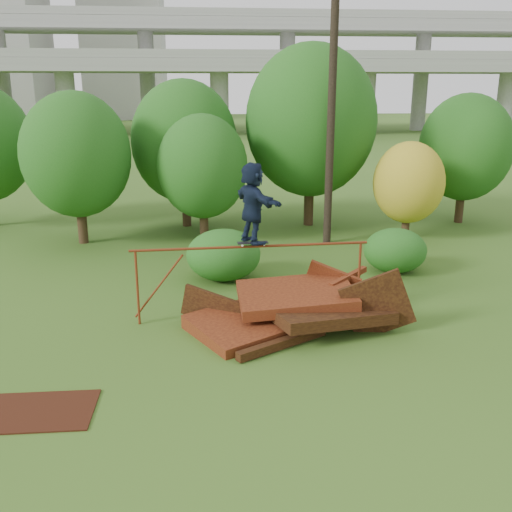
{
  "coord_description": "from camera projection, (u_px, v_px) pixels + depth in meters",
  "views": [
    {
      "loc": [
        -1.98,
        -11.14,
        5.49
      ],
      "look_at": [
        -0.8,
        2.0,
        1.6
      ],
      "focal_mm": 40.0,
      "sensor_mm": 36.0,
      "label": 1
    }
  ],
  "objects": [
    {
      "name": "utility_pole",
      "position": [
        331.0,
        110.0,
        19.75
      ],
      "size": [
        1.4,
        0.28,
        9.39
      ],
      "color": "black",
      "rests_on": "ground"
    },
    {
      "name": "shrub_right",
      "position": [
        395.0,
        250.0,
        17.57
      ],
      "size": [
        1.94,
        1.77,
        1.37
      ],
      "primitive_type": "ellipsoid",
      "color": "#1D5215",
      "rests_on": "ground"
    },
    {
      "name": "flat_plate",
      "position": [
        41.0,
        411.0,
        10.05
      ],
      "size": [
        1.87,
        1.34,
        0.03
      ],
      "primitive_type": "cube",
      "rotation": [
        0.0,
        0.0,
        -0.0
      ],
      "color": "#35160B",
      "rests_on": "ground"
    },
    {
      "name": "freeway_overpass",
      "position": [
        218.0,
        47.0,
        69.55
      ],
      "size": [
        160.0,
        15.0,
        13.7
      ],
      "color": "gray",
      "rests_on": "ground"
    },
    {
      "name": "tree_4",
      "position": [
        409.0,
        183.0,
        21.18
      ],
      "size": [
        2.64,
        2.64,
        3.64
      ],
      "color": "black",
      "rests_on": "ground"
    },
    {
      "name": "skateboard",
      "position": [
        253.0,
        243.0,
        13.63
      ],
      "size": [
        0.74,
        0.23,
        0.08
      ],
      "rotation": [
        0.0,
        0.0,
        0.05
      ],
      "color": "black",
      "rests_on": "grind_rail"
    },
    {
      "name": "skater",
      "position": [
        253.0,
        203.0,
        13.36
      ],
      "size": [
        1.27,
        1.84,
        1.91
      ],
      "primitive_type": "imported",
      "rotation": [
        0.0,
        0.0,
        2.02
      ],
      "color": "#131D33",
      "rests_on": "skateboard"
    },
    {
      "name": "tree_0",
      "position": [
        76.0,
        155.0,
        20.18
      ],
      "size": [
        3.86,
        3.86,
        5.45
      ],
      "color": "black",
      "rests_on": "ground"
    },
    {
      "name": "shrub_left",
      "position": [
        224.0,
        255.0,
        16.83
      ],
      "size": [
        2.2,
        2.03,
        1.52
      ],
      "primitive_type": "ellipsoid",
      "color": "#1D5215",
      "rests_on": "ground"
    },
    {
      "name": "tree_3",
      "position": [
        311.0,
        121.0,
        22.67
      ],
      "size": [
        5.22,
        5.22,
        7.25
      ],
      "color": "black",
      "rests_on": "ground"
    },
    {
      "name": "building_right",
      "position": [
        125.0,
        40.0,
        104.48
      ],
      "size": [
        14.0,
        14.0,
        28.0
      ],
      "primitive_type": "cube",
      "color": "#9E9E99",
      "rests_on": "ground"
    },
    {
      "name": "tree_2",
      "position": [
        203.0,
        167.0,
        20.73
      ],
      "size": [
        3.3,
        3.3,
        4.65
      ],
      "color": "black",
      "rests_on": "ground"
    },
    {
      "name": "ground",
      "position": [
        301.0,
        352.0,
        12.36
      ],
      "size": [
        240.0,
        240.0,
        0.0
      ],
      "primitive_type": "plane",
      "color": "#2D5116",
      "rests_on": "ground"
    },
    {
      "name": "tree_1",
      "position": [
        184.0,
        142.0,
        22.73
      ],
      "size": [
        4.23,
        4.23,
        5.88
      ],
      "color": "black",
      "rests_on": "ground"
    },
    {
      "name": "grind_rail",
      "position": [
        251.0,
        260.0,
        13.75
      ],
      "size": [
        5.75,
        0.34,
        1.88
      ],
      "color": "maroon",
      "rests_on": "ground"
    },
    {
      "name": "scrap_pile",
      "position": [
        292.0,
        311.0,
        13.58
      ],
      "size": [
        5.52,
        3.61,
        1.81
      ],
      "color": "#3D140B",
      "rests_on": "ground"
    },
    {
      "name": "tree_5",
      "position": [
        466.0,
        148.0,
        23.43
      ],
      "size": [
        3.8,
        3.8,
        5.34
      ],
      "color": "black",
      "rests_on": "ground"
    }
  ]
}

